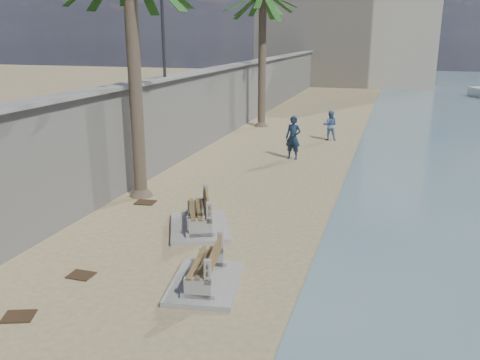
# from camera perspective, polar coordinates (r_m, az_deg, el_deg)

# --- Properties ---
(seawall) EXTENTS (0.45, 70.00, 3.50)m
(seawall) POSITION_cam_1_polar(r_m,az_deg,el_deg) (27.99, -1.40, 8.93)
(seawall) COLOR gray
(seawall) RESTS_ON ground_plane
(wall_cap) EXTENTS (0.80, 70.00, 0.12)m
(wall_cap) POSITION_cam_1_polar(r_m,az_deg,el_deg) (27.83, -1.43, 12.61)
(wall_cap) COLOR gray
(wall_cap) RESTS_ON seawall
(end_building) EXTENTS (18.00, 12.00, 14.00)m
(end_building) POSITION_cam_1_polar(r_m,az_deg,el_deg) (58.64, 12.15, 17.46)
(end_building) COLOR #B7AA93
(end_building) RESTS_ON ground_plane
(bench_near) EXTENTS (1.75, 2.29, 0.87)m
(bench_near) POSITION_cam_1_polar(r_m,az_deg,el_deg) (11.04, -3.94, -9.96)
(bench_near) COLOR gray
(bench_near) RESTS_ON ground_plane
(bench_far) EXTENTS (2.37, 2.74, 0.96)m
(bench_far) POSITION_cam_1_polar(r_m,az_deg,el_deg) (14.08, -4.61, -3.93)
(bench_far) COLOR gray
(bench_far) RESTS_ON ground_plane
(person_a) EXTENTS (0.87, 0.67, 2.15)m
(person_a) POSITION_cam_1_polar(r_m,az_deg,el_deg) (21.97, 6.00, 5.10)
(person_a) COLOR #142238
(person_a) RESTS_ON ground_plane
(person_b) EXTENTS (0.85, 0.68, 1.68)m
(person_b) POSITION_cam_1_polar(r_m,az_deg,el_deg) (26.32, 10.08, 6.24)
(person_b) COLOR #4A6A99
(person_b) RESTS_ON ground_plane
(debris_b) EXTENTS (0.70, 0.63, 0.03)m
(debris_b) POSITION_cam_1_polar(r_m,az_deg,el_deg) (10.93, -23.60, -13.85)
(debris_b) COLOR #382616
(debris_b) RESTS_ON ground_plane
(debris_c) EXTENTS (0.68, 0.57, 0.03)m
(debris_c) POSITION_cam_1_polar(r_m,az_deg,el_deg) (16.61, -10.58, -2.48)
(debris_c) COLOR #382616
(debris_c) RESTS_ON ground_plane
(debris_d) EXTENTS (0.55, 0.44, 0.03)m
(debris_d) POSITION_cam_1_polar(r_m,az_deg,el_deg) (12.12, -17.42, -10.16)
(debris_d) COLOR #382616
(debris_d) RESTS_ON ground_plane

